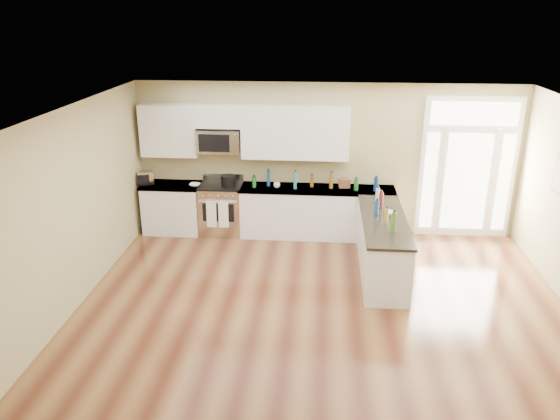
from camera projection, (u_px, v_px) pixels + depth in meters
The scene contains 18 objects.
ground at pixel (321, 351), 6.83m from camera, with size 8.00×8.00×0.00m, color #4F2516.
room_shell at pixel (325, 224), 6.23m from camera, with size 8.00×8.00×8.00m.
back_cabinet_left at pixel (173, 209), 10.35m from camera, with size 1.10×0.66×0.94m.
back_cabinet_right at pixel (316, 214), 10.13m from camera, with size 2.85×0.66×0.94m.
peninsula_cabinet at pixel (382, 248), 8.69m from camera, with size 0.69×2.32×0.94m.
upper_cabinet_left at pixel (169, 130), 9.96m from camera, with size 1.04×0.33×0.95m, color white.
upper_cabinet_right at pixel (295, 133), 9.78m from camera, with size 1.94×0.33×0.95m, color white.
upper_cabinet_short at pixel (219, 116), 9.79m from camera, with size 0.82×0.33×0.40m, color white.
microwave at pixel (219, 141), 9.91m from camera, with size 0.78×0.41×0.42m.
entry_door at pixel (467, 168), 9.86m from camera, with size 1.70×0.10×2.60m.
kitchen_range at pixel (222, 209), 10.26m from camera, with size 0.78×0.69×1.08m.
stockpot at pixel (228, 180), 10.02m from camera, with size 0.27×0.27×0.21m, color black.
toaster_oven at pixel (145, 178), 10.15m from camera, with size 0.28×0.22×0.24m, color silver.
cardboard_box at pixel (344, 183), 9.96m from camera, with size 0.20×0.14×0.16m, color brown.
bowl_left at pixel (195, 185), 10.05m from camera, with size 0.20×0.20×0.05m, color white.
bowl_peninsula at pixel (390, 213), 8.67m from camera, with size 0.17×0.17×0.05m, color white.
cup_counter at pixel (277, 185), 9.95m from camera, with size 0.12×0.12×0.09m, color white.
counter_bottles at pixel (344, 192), 9.30m from camera, with size 2.38×2.13×0.32m.
Camera 1 is at (-0.03, -5.80, 4.04)m, focal length 35.00 mm.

